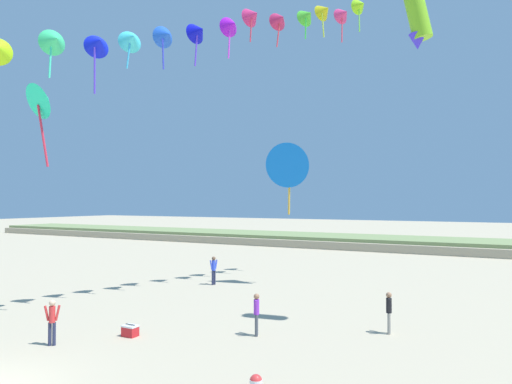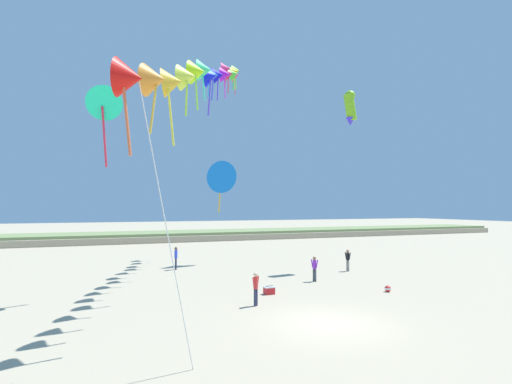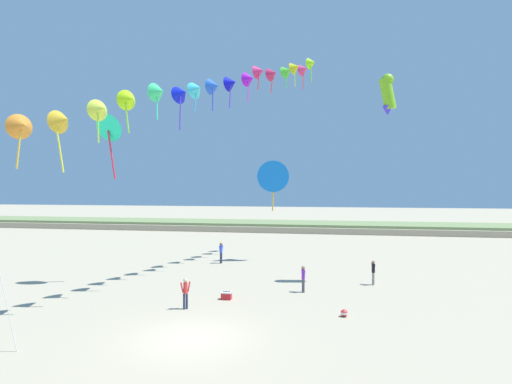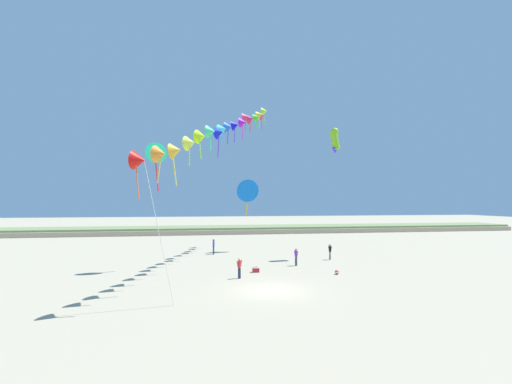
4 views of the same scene
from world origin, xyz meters
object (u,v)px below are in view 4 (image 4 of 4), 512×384
Objects in this scene: person_near_right at (239,266)px; person_far_left at (330,251)px; person_near_left at (214,246)px; large_kite_mid_trail at (157,152)px; large_kite_high_solo at (335,139)px; large_kite_low_lead at (247,190)px; person_mid_center at (296,256)px; beach_ball at (337,272)px; beach_cooler at (256,270)px.

person_near_right is 12.60m from person_far_left.
person_near_left is 1.08× the size of person_far_left.
person_near_left is 0.39× the size of large_kite_mid_trail.
person_near_left is 1.07× the size of person_near_right.
large_kite_high_solo is (18.28, 3.46, 2.33)m from large_kite_mid_trail.
large_kite_high_solo is (8.73, -6.82, 5.35)m from large_kite_low_lead.
person_mid_center is 5.18m from person_far_left.
beach_ball is (-3.14, -7.93, -12.65)m from large_kite_high_solo.
person_far_left is at bearing -136.65° from large_kite_high_solo.
person_far_left is at bearing -45.10° from large_kite_low_lead.
person_near_right reaches higher than person_far_left.
person_mid_center is at bearing 37.42° from person_near_right.
large_kite_low_lead reaches higher than person_near_left.
person_near_right reaches higher than beach_cooler.
person_mid_center is 13.57m from large_kite_high_solo.
person_near_left is at bearing 160.32° from large_kite_high_solo.
large_kite_low_lead is 12.31m from large_kite_high_solo.
beach_cooler is at bearing 163.39° from beach_ball.
beach_cooler reaches higher than beach_ball.
person_near_right is 1.01× the size of person_far_left.
beach_cooler is at bearing -73.10° from person_near_left.
beach_cooler is at bearing -151.10° from person_mid_center.
large_kite_low_lead reaches higher than person_near_right.
large_kite_high_solo is at bearing 43.35° from person_far_left.
large_kite_low_lead is at bearing 47.11° from large_kite_mid_trail.
large_kite_mid_trail is at bearing -132.89° from large_kite_low_lead.
person_far_left is 7.34m from beach_ball.
person_far_left is 0.36× the size of large_kite_mid_trail.
large_kite_mid_trail reaches higher than large_kite_low_lead.
large_kite_mid_trail is 13.66m from beach_cooler.
person_near_left is at bearing 154.97° from person_far_left.
beach_ball is at bearing -16.45° from large_kite_mid_trail.
person_far_left is 11.98m from large_kite_high_solo.
beach_cooler is (3.22, -10.59, -0.80)m from person_near_left.
person_near_left is 11.09m from beach_cooler.
beach_ball is (2.29, -4.29, -0.76)m from person_mid_center.
large_kite_high_solo is at bearing 10.70° from large_kite_mid_trail.
large_kite_high_solo reaches higher than person_near_left.
large_kite_mid_trail is at bearing -169.30° from large_kite_high_solo.
large_kite_low_lead is 14.35m from large_kite_mid_trail.
large_kite_high_solo reaches higher than beach_ball.
person_near_left is 11.12m from person_mid_center.
large_kite_low_lead is (-3.31, 10.46, 6.54)m from person_mid_center.
person_mid_center is at bearing -72.45° from large_kite_low_lead.
person_far_left reaches higher than beach_ball.
beach_cooler is at bearing -149.84° from person_far_left.
person_near_left is 0.38× the size of large_kite_low_lead.
person_mid_center is (5.90, 4.52, -0.01)m from person_near_right.
person_near_right reaches higher than person_mid_center.
person_near_right is at bearing -144.25° from large_kite_high_solo.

